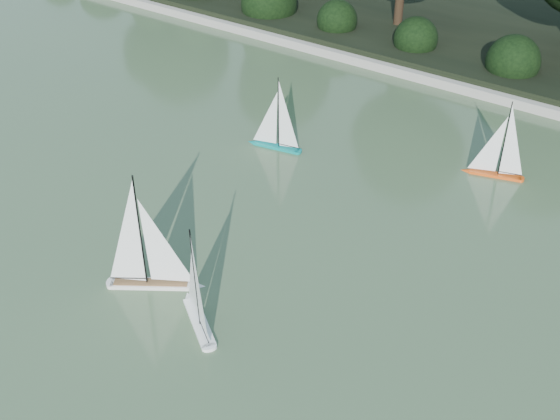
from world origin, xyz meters
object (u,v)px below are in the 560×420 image
at_px(sailboat_orange, 492,163).
at_px(sailboat_teal, 273,136).
at_px(sailboat_white_a, 196,304).
at_px(sailboat_white_b, 157,269).

xyz_separation_m(sailboat_orange, sailboat_teal, (-3.31, -1.31, 0.00)).
distance_m(sailboat_white_a, sailboat_orange, 5.42).
bearing_deg(sailboat_teal, sailboat_white_a, -64.95).
bearing_deg(sailboat_orange, sailboat_white_b, -114.48).
height_order(sailboat_white_a, sailboat_white_b, sailboat_white_b).
bearing_deg(sailboat_white_b, sailboat_teal, 105.17).
distance_m(sailboat_white_b, sailboat_orange, 5.55).
bearing_deg(sailboat_white_a, sailboat_white_b, 168.22).
height_order(sailboat_white_a, sailboat_orange, sailboat_white_a).
bearing_deg(sailboat_white_a, sailboat_teal, 115.05).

